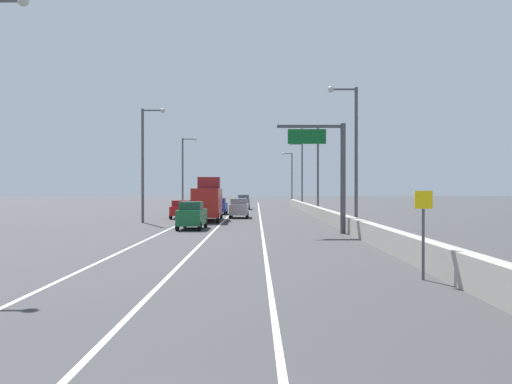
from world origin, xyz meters
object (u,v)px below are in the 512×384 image
Objects in this scene: car_green_1 at (190,215)px; box_truck at (206,201)px; lamp_post_right_second at (351,148)px; lamp_post_left_far at (182,168)px; lamp_post_right_third at (314,164)px; lamp_post_right_fifth at (289,174)px; speed_advisory_sign at (421,228)px; car_silver_2 at (237,208)px; lamp_post_right_fourth at (299,170)px; car_blue_0 at (216,206)px; car_red_3 at (180,209)px; overhead_sign_gantry at (330,164)px; lamp_post_left_mid at (143,157)px; car_gray_4 at (242,202)px.

box_truck is at bearing 88.58° from car_green_1.
lamp_post_left_far is (-17.03, 41.56, 0.00)m from lamp_post_right_second.
lamp_post_right_third is at bearing 62.78° from car_green_1.
lamp_post_right_fifth reaches higher than box_truck.
speed_advisory_sign reaches higher than car_silver_2.
lamp_post_right_fifth is at bearing 90.08° from lamp_post_right_fourth.
car_blue_0 is 9.70m from car_red_3.
lamp_post_right_third is 50.81m from lamp_post_right_fifth.
car_silver_2 is (-8.62, -5.87, -4.89)m from lamp_post_right_third.
lamp_post_right_third is at bearing 34.26° from car_silver_2.
lamp_post_right_fifth is 1.00× the size of lamp_post_left_far.
lamp_post_right_fifth is 2.41× the size of car_blue_0.
box_truck reaches higher than car_blue_0.
overhead_sign_gantry is 18.45m from box_truck.
car_silver_2 is (-8.83, -31.27, -4.89)m from lamp_post_right_fourth.
overhead_sign_gantry is 45.77m from lamp_post_left_far.
lamp_post_left_far reaches higher than car_red_3.
lamp_post_left_mid is at bearing -133.97° from car_silver_2.
overhead_sign_gantry is 19.72m from lamp_post_left_mid.
lamp_post_right_third and lamp_post_left_mid have the same top height.
lamp_post_right_second is 44.92m from lamp_post_left_far.
car_gray_4 is at bearing 114.90° from lamp_post_right_third.
lamp_post_right_fifth is (-0.03, 25.40, 0.00)m from lamp_post_right_fourth.
lamp_post_left_mid is 30.48m from lamp_post_left_far.
overhead_sign_gantry is at bearing -57.68° from box_truck.
speed_advisory_sign is at bearing -83.52° from car_gray_4.
speed_advisory_sign is at bearing -64.49° from lamp_post_left_mid.
lamp_post_right_third is (1.21, 46.94, 4.14)m from speed_advisory_sign.
car_silver_2 is at bearing -69.10° from lamp_post_left_far.
overhead_sign_gantry is 1.64× the size of car_gray_4.
car_red_3 is at bearing -102.85° from car_gray_4.
lamp_post_left_mid reaches higher than box_truck.
box_truck is at bearing -90.41° from car_blue_0.
car_blue_0 is at bearing 71.82° from lamp_post_left_mid.
car_green_1 reaches higher than car_red_3.
lamp_post_right_second and lamp_post_right_third have the same top height.
car_gray_4 is (3.02, 41.35, 0.03)m from car_green_1.
lamp_post_right_third is 1.00× the size of lamp_post_left_mid.
lamp_post_right_fourth is at bearing 87.96° from overhead_sign_gantry.
speed_advisory_sign is 0.68× the size of car_silver_2.
car_red_3 is (-5.85, -0.96, -0.08)m from car_silver_2.
box_truck is at bearing -134.69° from lamp_post_right_third.
car_silver_2 is at bearing -145.74° from lamp_post_right_third.
lamp_post_right_fifth and lamp_post_left_far have the same top height.
lamp_post_right_third is at bearing -11.71° from car_blue_0.
speed_advisory_sign is at bearing -88.73° from overhead_sign_gantry.
box_truck is at bearing 129.38° from lamp_post_right_second.
car_green_1 is (5.10, -8.37, -4.87)m from lamp_post_left_mid.
box_truck is (-11.57, -62.33, -4.00)m from lamp_post_right_fifth.
lamp_post_right_fourth is 2.32× the size of car_silver_2.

